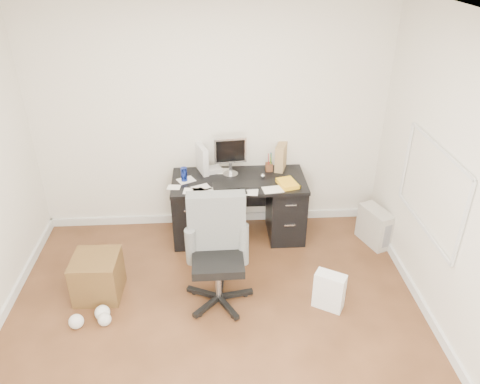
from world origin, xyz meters
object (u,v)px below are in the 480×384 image
at_px(office_chair, 218,255).
at_px(pc_tower, 375,226).
at_px(desk, 239,206).
at_px(lcd_monitor, 230,156).
at_px(wicker_basket, 98,276).
at_px(keyboard, 236,185).

relative_size(office_chair, pc_tower, 2.55).
relative_size(desk, lcd_monitor, 3.27).
bearing_deg(desk, office_chair, -103.23).
relative_size(desk, office_chair, 1.36).
height_order(office_chair, wicker_basket, office_chair).
xyz_separation_m(lcd_monitor, office_chair, (-0.18, -1.25, -0.43)).
relative_size(lcd_monitor, keyboard, 0.91).
height_order(office_chair, pc_tower, office_chair).
distance_m(office_chair, wicker_basket, 1.24).
height_order(keyboard, wicker_basket, keyboard).
xyz_separation_m(office_chair, pc_tower, (1.82, 0.88, -0.34)).
distance_m(lcd_monitor, wicker_basket, 1.89).
height_order(desk, lcd_monitor, lcd_monitor).
distance_m(office_chair, pc_tower, 2.05).
bearing_deg(pc_tower, wicker_basket, 172.82).
relative_size(keyboard, wicker_basket, 1.14).
relative_size(lcd_monitor, pc_tower, 1.06).
height_order(desk, pc_tower, desk).
xyz_separation_m(office_chair, wicker_basket, (-1.19, 0.17, -0.33)).
relative_size(pc_tower, wicker_basket, 0.99).
bearing_deg(lcd_monitor, desk, -60.67).
distance_m(desk, pc_tower, 1.58).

